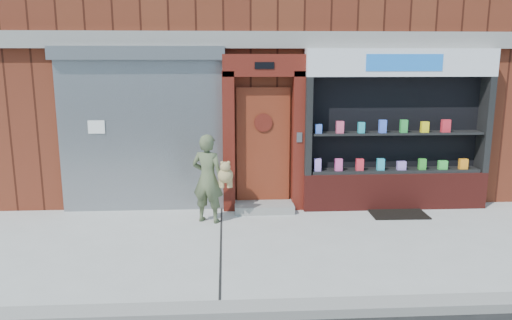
{
  "coord_description": "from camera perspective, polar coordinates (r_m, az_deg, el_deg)",
  "views": [
    {
      "loc": [
        -1.45,
        -7.28,
        2.85
      ],
      "look_at": [
        -0.94,
        1.0,
        1.13
      ],
      "focal_mm": 35.0,
      "sensor_mm": 36.0,
      "label": 1
    }
  ],
  "objects": [
    {
      "name": "pharmacy_bay",
      "position": [
        9.75,
        15.7,
        2.55
      ],
      "size": [
        3.5,
        0.41,
        3.0
      ],
      "color": "maroon",
      "rests_on": "ground"
    },
    {
      "name": "shutter_bay",
      "position": [
        9.4,
        -13.01,
        4.5
      ],
      "size": [
        3.1,
        0.3,
        3.04
      ],
      "color": "gray",
      "rests_on": "ground"
    },
    {
      "name": "woman",
      "position": [
        8.69,
        -5.38,
        -2.08
      ],
      "size": [
        0.77,
        0.56,
        1.56
      ],
      "color": "#4F5A3B",
      "rests_on": "ground"
    },
    {
      "name": "red_door_bay",
      "position": [
        9.27,
        0.87,
        3.07
      ],
      "size": [
        1.52,
        0.58,
        2.9
      ],
      "color": "#4F140D",
      "rests_on": "ground"
    },
    {
      "name": "ground",
      "position": [
        7.95,
        7.35,
        -9.41
      ],
      "size": [
        80.0,
        80.0,
        0.0
      ],
      "primitive_type": "plane",
      "color": "#9E9E99",
      "rests_on": "ground"
    },
    {
      "name": "curb",
      "position": [
        6.02,
        11.34,
        -16.19
      ],
      "size": [
        60.0,
        0.3,
        0.12
      ],
      "primitive_type": "cube",
      "color": "gray",
      "rests_on": "ground"
    },
    {
      "name": "doormat",
      "position": [
        9.64,
        15.88,
        -5.87
      ],
      "size": [
        1.03,
        0.73,
        0.03
      ],
      "primitive_type": "cube",
      "rotation": [
        0.0,
        0.0,
        -0.02
      ],
      "color": "black",
      "rests_on": "ground"
    },
    {
      "name": "building",
      "position": [
        13.4,
        2.83,
        16.63
      ],
      "size": [
        12.0,
        8.16,
        8.0
      ],
      "color": "#5A2214",
      "rests_on": "ground"
    }
  ]
}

